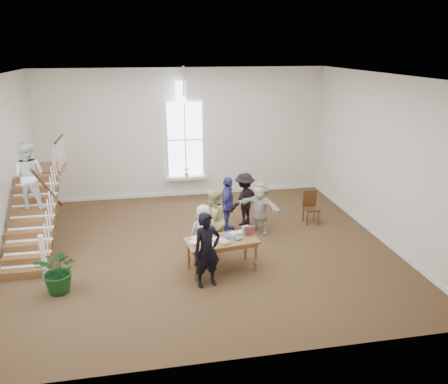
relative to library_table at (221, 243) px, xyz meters
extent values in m
plane|color=#49351C|center=(-0.27, 1.29, -0.72)|extent=(10.00, 10.00, 0.00)
plane|color=silver|center=(-0.27, 5.79, 1.53)|extent=(10.00, 0.00, 10.00)
plane|color=silver|center=(-0.27, -3.21, 1.53)|extent=(10.00, 0.00, 10.00)
plane|color=silver|center=(4.73, 1.29, 1.53)|extent=(0.00, 9.00, 9.00)
plane|color=white|center=(-0.27, 1.29, 3.78)|extent=(10.00, 10.00, 0.00)
cube|color=white|center=(-0.27, 5.61, -0.02)|extent=(1.45, 0.28, 0.10)
plane|color=white|center=(-0.27, 5.73, 1.33)|extent=(2.60, 0.00, 2.60)
plane|color=white|center=(-0.27, 5.73, 2.93)|extent=(0.60, 0.60, 0.85)
cube|color=white|center=(-0.27, 5.76, -0.66)|extent=(10.00, 0.04, 0.12)
imported|color=pink|center=(-0.27, 5.58, 0.18)|extent=(0.17, 0.17, 0.30)
cube|color=brown|center=(-4.62, 0.49, -0.62)|extent=(1.10, 0.30, 0.20)
cube|color=brown|center=(-4.62, 0.79, -0.42)|extent=(1.10, 0.30, 0.20)
cube|color=brown|center=(-4.62, 1.09, -0.22)|extent=(1.10, 0.30, 0.20)
cube|color=brown|center=(-4.62, 1.39, -0.02)|extent=(1.10, 0.30, 0.20)
cube|color=brown|center=(-4.62, 1.69, 0.18)|extent=(1.10, 0.30, 0.20)
cube|color=brown|center=(-4.62, 1.99, 0.38)|extent=(1.10, 0.30, 0.20)
cube|color=brown|center=(-4.62, 2.29, 0.58)|extent=(1.10, 0.30, 0.20)
cube|color=brown|center=(-4.62, 2.59, 0.78)|extent=(1.10, 0.30, 0.20)
cube|color=brown|center=(-4.62, 2.89, 0.98)|extent=(1.10, 0.30, 0.20)
cube|color=brown|center=(-4.62, 3.79, 1.02)|extent=(1.10, 1.20, 0.12)
cube|color=white|center=(-4.13, 0.34, -0.17)|extent=(0.10, 0.10, 1.10)
cylinder|color=#391E0F|center=(-4.12, 1.69, 1.03)|extent=(0.07, 2.74, 1.86)
imported|color=silver|center=(-4.62, 1.99, 1.35)|extent=(0.94, 0.79, 1.72)
cube|color=brown|center=(0.01, 0.00, 0.06)|extent=(1.81, 1.09, 0.05)
cube|color=brown|center=(0.01, 0.00, -0.02)|extent=(1.67, 0.96, 0.10)
cylinder|color=brown|center=(-0.68, -0.43, -0.35)|extent=(0.07, 0.07, 0.75)
cylinder|color=brown|center=(0.80, -0.21, -0.35)|extent=(0.07, 0.07, 0.75)
cylinder|color=brown|center=(-0.78, 0.21, -0.35)|extent=(0.07, 0.07, 0.75)
cylinder|color=brown|center=(0.70, 0.43, -0.35)|extent=(0.07, 0.07, 0.75)
cube|color=silver|center=(-0.59, 0.16, 0.10)|extent=(0.28, 0.30, 0.03)
cube|color=beige|center=(0.27, 0.08, 0.10)|extent=(0.23, 0.27, 0.04)
cube|color=tan|center=(0.03, -0.17, 0.11)|extent=(0.30, 0.35, 0.06)
cube|color=silver|center=(-0.65, -0.10, 0.11)|extent=(0.23, 0.24, 0.05)
cube|color=#4C5972|center=(0.20, 0.12, 0.11)|extent=(0.26, 0.31, 0.06)
cube|color=maroon|center=(-0.23, 0.06, 0.09)|extent=(0.18, 0.22, 0.03)
cube|color=white|center=(0.05, -0.15, 0.10)|extent=(0.22, 0.24, 0.03)
cube|color=#BFB299|center=(-0.26, 0.11, 0.09)|extent=(0.23, 0.29, 0.02)
cube|color=silver|center=(-0.09, -0.02, 0.11)|extent=(0.16, 0.20, 0.05)
cube|color=beige|center=(0.33, 0.21, 0.11)|extent=(0.24, 0.25, 0.06)
cube|color=tan|center=(-0.35, 0.00, 0.10)|extent=(0.23, 0.27, 0.03)
cube|color=silver|center=(0.01, -0.13, 0.10)|extent=(0.20, 0.25, 0.03)
cube|color=#4C5972|center=(0.38, -0.02, 0.10)|extent=(0.21, 0.28, 0.04)
cube|color=maroon|center=(-0.20, -0.02, 0.10)|extent=(0.29, 0.31, 0.04)
cube|color=white|center=(-0.30, -0.24, 0.09)|extent=(0.23, 0.28, 0.03)
cube|color=#BFB299|center=(0.53, 0.31, 0.10)|extent=(0.22, 0.21, 0.03)
cube|color=silver|center=(-0.12, -0.05, 0.10)|extent=(0.24, 0.29, 0.05)
imported|color=black|center=(-0.44, -0.65, 0.16)|extent=(0.73, 0.57, 1.75)
imported|color=#BAB5AC|center=(-0.34, 0.60, 0.02)|extent=(0.78, 0.57, 1.47)
imported|color=#CBC67F|center=(-0.04, 1.10, 0.13)|extent=(1.04, 0.99, 1.70)
imported|color=#393784|center=(0.58, 2.22, 0.12)|extent=(0.72, 1.06, 1.67)
imported|color=black|center=(1.18, 2.67, 0.10)|extent=(1.21, 1.09, 1.62)
imported|color=beige|center=(1.48, 2.02, 0.06)|extent=(1.34, 1.34, 1.55)
imported|color=#133B15|center=(-3.67, -0.34, -0.19)|extent=(1.12, 1.03, 1.06)
cube|color=#391E0F|center=(3.20, 2.38, -0.25)|extent=(0.44, 0.44, 0.05)
cube|color=#391E0F|center=(3.21, 2.57, 0.03)|extent=(0.44, 0.04, 0.52)
cylinder|color=#391E0F|center=(3.03, 2.20, -0.49)|extent=(0.04, 0.04, 0.46)
cylinder|color=#391E0F|center=(3.38, 2.20, -0.49)|extent=(0.04, 0.04, 0.46)
cylinder|color=#391E0F|center=(3.03, 2.55, -0.49)|extent=(0.04, 0.04, 0.46)
cylinder|color=#391E0F|center=(3.38, 2.55, -0.49)|extent=(0.04, 0.04, 0.46)
camera|label=1|loc=(-1.66, -9.35, 4.49)|focal=35.00mm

